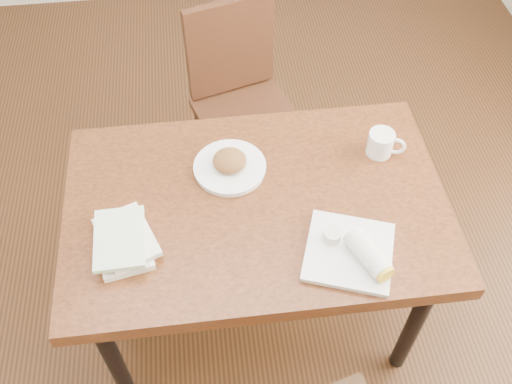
{
  "coord_description": "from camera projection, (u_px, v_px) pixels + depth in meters",
  "views": [
    {
      "loc": [
        -0.14,
        -1.17,
        2.27
      ],
      "look_at": [
        0.0,
        0.0,
        0.8
      ],
      "focal_mm": 40.0,
      "sensor_mm": 36.0,
      "label": 1
    }
  ],
  "objects": [
    {
      "name": "ground",
      "position": [
        256.0,
        306.0,
        2.51
      ],
      "size": [
        4.0,
        5.0,
        0.01
      ],
      "primitive_type": "cube",
      "color": "#472814",
      "rests_on": "ground"
    },
    {
      "name": "book_stack",
      "position": [
        124.0,
        240.0,
        1.79
      ],
      "size": [
        0.23,
        0.27,
        0.06
      ],
      "color": "white",
      "rests_on": "table"
    },
    {
      "name": "plate_scone",
      "position": [
        230.0,
        165.0,
        1.99
      ],
      "size": [
        0.26,
        0.26,
        0.08
      ],
      "color": "white",
      "rests_on": "table"
    },
    {
      "name": "plate_burrito",
      "position": [
        355.0,
        252.0,
        1.76
      ],
      "size": [
        0.34,
        0.34,
        0.09
      ],
      "color": "white",
      "rests_on": "table"
    },
    {
      "name": "table",
      "position": [
        256.0,
        215.0,
        1.99
      ],
      "size": [
        1.29,
        0.84,
        0.75
      ],
      "color": "brown",
      "rests_on": "ground"
    },
    {
      "name": "chair_far",
      "position": [
        241.0,
        94.0,
        2.57
      ],
      "size": [
        0.52,
        0.52,
        0.95
      ],
      "color": "#412012",
      "rests_on": "ground"
    },
    {
      "name": "coffee_mug",
      "position": [
        382.0,
        143.0,
        2.03
      ],
      "size": [
        0.13,
        0.09,
        0.09
      ],
      "color": "white",
      "rests_on": "table"
    }
  ]
}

